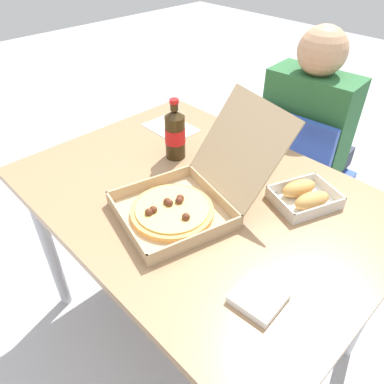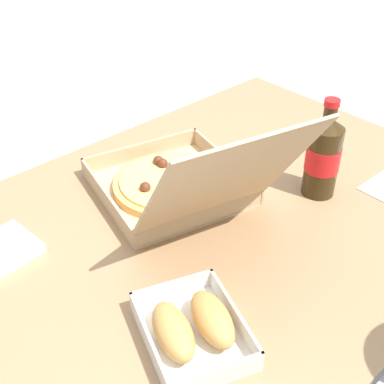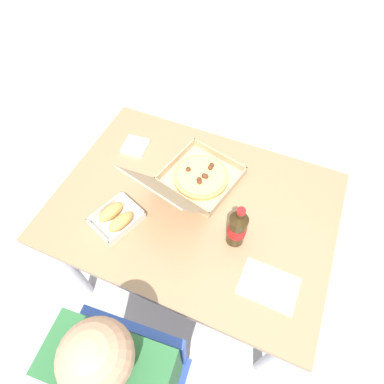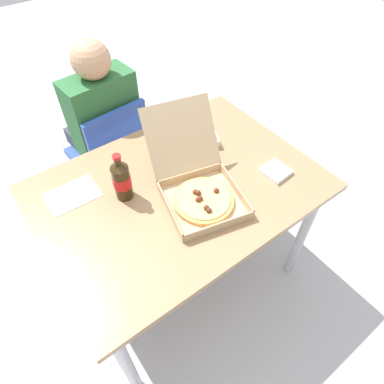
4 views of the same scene
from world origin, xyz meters
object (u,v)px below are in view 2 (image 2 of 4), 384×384
pizza_box_open (178,183)px  napkin_pile (5,249)px  cola_bottle (323,156)px  bread_side_box (193,327)px

pizza_box_open → napkin_pile: size_ratio=4.81×
pizza_box_open → cola_bottle: 0.31m
bread_side_box → napkin_pile: 0.41m
pizza_box_open → bread_side_box: 0.37m
pizza_box_open → cola_bottle: bearing=143.4°
bread_side_box → cola_bottle: bearing=-167.1°
cola_bottle → napkin_pile: (0.60, -0.28, -0.08)m
cola_bottle → napkin_pile: bearing=-24.9°
cola_bottle → napkin_pile: size_ratio=2.04×
cola_bottle → napkin_pile: 0.67m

